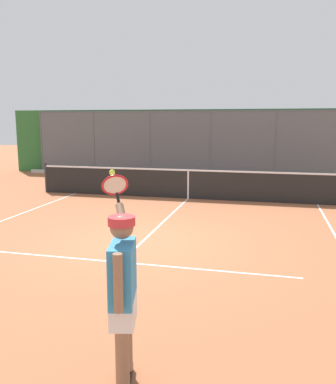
{
  "coord_description": "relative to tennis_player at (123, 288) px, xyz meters",
  "views": [
    {
      "loc": [
        -2.51,
        7.86,
        2.51
      ],
      "look_at": [
        -0.5,
        -0.22,
        1.05
      ],
      "focal_mm": 38.0,
      "sensor_mm": 36.0,
      "label": 1
    }
  ],
  "objects": [
    {
      "name": "tennis_player",
      "position": [
        0.0,
        0.0,
        0.0
      ],
      "size": [
        0.7,
        1.31,
        1.97
      ],
      "rotation": [
        0.0,
        0.0,
        -1.34
      ],
      "color": "black",
      "rests_on": "ground"
    },
    {
      "name": "ground_plane",
      "position": [
        1.25,
        -4.53,
        -0.98
      ],
      "size": [
        60.0,
        60.0,
        0.0
      ],
      "primitive_type": "plane",
      "color": "#A8603D"
    },
    {
      "name": "court_line_markings",
      "position": [
        1.25,
        -3.03,
        -0.98
      ],
      "size": [
        8.09,
        11.47,
        0.01
      ],
      "color": "white",
      "rests_on": "ground"
    },
    {
      "name": "tennis_net",
      "position": [
        1.25,
        -9.52,
        -0.49
      ],
      "size": [
        10.4,
        0.09,
        1.07
      ],
      "color": "#2D2D2D",
      "rests_on": "ground"
    },
    {
      "name": "fence_backdrop",
      "position": [
        1.25,
        -15.24,
        0.52
      ],
      "size": [
        19.68,
        1.37,
        3.03
      ],
      "color": "#565B60",
      "rests_on": "ground"
    }
  ]
}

